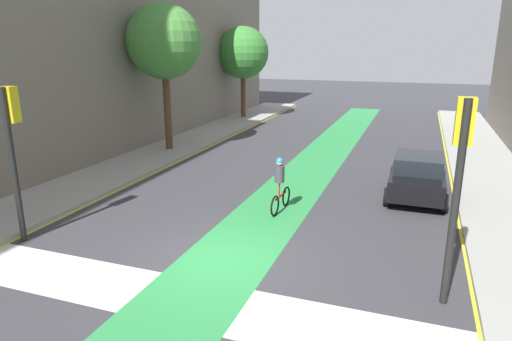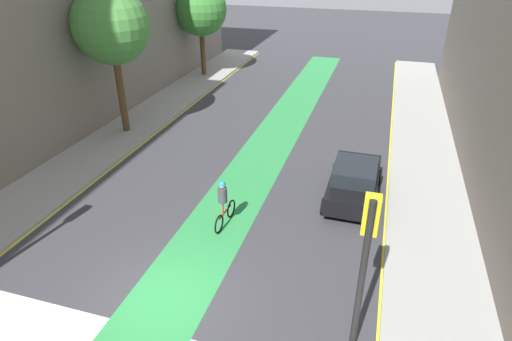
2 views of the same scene
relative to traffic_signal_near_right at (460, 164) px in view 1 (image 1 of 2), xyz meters
name	(u,v)px [view 1 (image 1 of 2)]	position (x,y,z in m)	size (l,w,h in m)	color
ground_plane	(220,260)	(-5.34, 0.06, -3.06)	(120.00, 120.00, 0.00)	#38383D
bike_lane_paint	(226,261)	(-5.18, 0.06, -3.05)	(2.40, 60.00, 0.01)	#2D8C47
crosswalk_band	(182,300)	(-5.34, -1.94, -3.05)	(12.00, 1.80, 0.01)	silver
sidewalk_left	(0,220)	(-12.84, 0.06, -2.98)	(3.00, 60.00, 0.15)	#9E9E99
curb_stripe_left	(38,229)	(-11.34, 0.06, -3.05)	(0.16, 60.00, 0.01)	yellow
curb_stripe_right	(476,304)	(0.66, 0.06, -3.05)	(0.16, 60.00, 0.01)	yellow
traffic_signal_near_right	(460,164)	(0.00, 0.00, 0.00)	(0.35, 0.52, 4.37)	black
traffic_signal_near_left	(13,135)	(-11.02, -0.62, -0.05)	(0.35, 0.52, 4.29)	black
car_black_right_far	(417,175)	(-0.70, 7.11, -2.26)	(2.04, 4.21, 1.57)	black
cyclist_in_lane	(280,184)	(-4.91, 3.93, -2.09)	(0.32, 1.73, 1.86)	black
street_tree_near	(164,42)	(-12.84, 10.38, 2.39)	(3.66, 3.66, 7.16)	brown
street_tree_far	(243,53)	(-13.13, 21.60, 1.69)	(3.68, 3.68, 6.47)	brown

